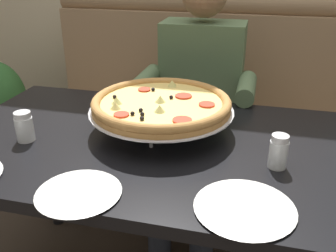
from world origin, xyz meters
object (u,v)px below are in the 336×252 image
at_px(pizza, 161,104).
at_px(shaker_parmesan, 25,129).
at_px(dining_table, 147,162).
at_px(potted_plant, 0,108).
at_px(plate_far_side, 79,191).
at_px(booth_bench, 192,126).
at_px(plate_near_left, 245,206).
at_px(diner_main, 198,91).
at_px(shaker_pepper_flakes, 278,154).

height_order(pizza, shaker_parmesan, pizza).
height_order(dining_table, potted_plant, dining_table).
height_order(dining_table, plate_far_side, plate_far_side).
bearing_deg(booth_bench, plate_near_left, -73.75).
bearing_deg(booth_bench, shaker_parmesan, -111.57).
bearing_deg(plate_near_left, diner_main, 106.65).
distance_m(booth_bench, plate_near_left, 1.29).
relative_size(pizza, plate_far_side, 2.23).
distance_m(pizza, potted_plant, 1.60).
bearing_deg(shaker_parmesan, diner_main, 57.42).
bearing_deg(plate_near_left, shaker_pepper_flakes, 71.00).
xyz_separation_m(booth_bench, shaker_pepper_flakes, (0.43, -0.96, 0.39)).
distance_m(booth_bench, shaker_parmesan, 1.13).
relative_size(diner_main, plate_near_left, 5.06).
xyz_separation_m(diner_main, plate_far_side, (-0.15, -0.97, 0.04)).
bearing_deg(booth_bench, plate_far_side, -93.60).
xyz_separation_m(diner_main, shaker_pepper_flakes, (0.35, -0.70, 0.07)).
height_order(diner_main, potted_plant, diner_main).
bearing_deg(shaker_pepper_flakes, diner_main, 117.04).
xyz_separation_m(dining_table, pizza, (0.03, 0.08, 0.19)).
relative_size(booth_bench, diner_main, 1.37).
xyz_separation_m(pizza, potted_plant, (-1.32, 0.79, -0.45)).
distance_m(pizza, shaker_pepper_flakes, 0.43).
xyz_separation_m(pizza, shaker_pepper_flakes, (0.39, -0.16, -0.05)).
bearing_deg(potted_plant, plate_near_left, -35.75).
relative_size(diner_main, plate_far_side, 5.64).
bearing_deg(plate_near_left, pizza, 129.11).
relative_size(booth_bench, plate_near_left, 6.94).
bearing_deg(shaker_parmesan, shaker_pepper_flakes, 1.85).
relative_size(booth_bench, potted_plant, 2.50).
bearing_deg(booth_bench, shaker_pepper_flakes, -66.13).
height_order(booth_bench, potted_plant, booth_bench).
bearing_deg(plate_near_left, shaker_parmesan, 164.69).
bearing_deg(potted_plant, diner_main, -10.54).
bearing_deg(diner_main, shaker_parmesan, -122.58).
relative_size(shaker_parmesan, potted_plant, 0.15).
bearing_deg(shaker_parmesan, dining_table, 14.89).
distance_m(pizza, plate_near_left, 0.51).
bearing_deg(shaker_pepper_flakes, plate_near_left, -109.00).
height_order(diner_main, pizza, diner_main).
xyz_separation_m(plate_far_side, potted_plant, (-1.21, 1.22, -0.36)).
bearing_deg(pizza, dining_table, -110.17).
bearing_deg(pizza, plate_near_left, -50.89).
distance_m(booth_bench, diner_main, 0.42).
bearing_deg(booth_bench, diner_main, -75.15).
distance_m(shaker_parmesan, plate_near_left, 0.77).
bearing_deg(shaker_parmesan, plate_near_left, -15.31).
distance_m(diner_main, plate_far_side, 0.98).
relative_size(shaker_pepper_flakes, potted_plant, 0.15).
distance_m(diner_main, shaker_pepper_flakes, 0.78).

